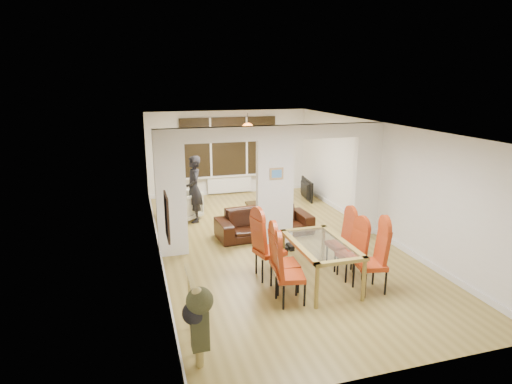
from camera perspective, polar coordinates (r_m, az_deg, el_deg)
name	(u,v)px	position (r m, az deg, el deg)	size (l,w,h in m)	color
floor	(274,243)	(9.56, 2.44, -6.83)	(5.00, 9.00, 0.01)	olive
room_walls	(275,186)	(9.16, 2.53, 0.75)	(5.00, 9.00, 2.60)	silver
divider_wall	(275,186)	(9.16, 2.53, 0.75)	(5.00, 0.18, 2.60)	white
bay_window_blinds	(229,147)	(13.32, -3.65, 6.06)	(3.00, 0.08, 1.80)	black
radiator	(230,184)	(13.51, -3.53, 1.01)	(1.40, 0.08, 0.50)	white
pendant_light	(248,129)	(12.20, -1.12, 8.37)	(0.36, 0.36, 0.36)	orange
stair_newel	(193,307)	(6.03, -8.44, -14.95)	(0.40, 1.20, 1.10)	#A08D49
wall_poster	(167,217)	(6.32, -11.81, -3.25)	(0.04, 0.52, 0.67)	gray
pillar_photo	(277,174)	(9.00, 2.76, 2.46)	(0.30, 0.03, 0.25)	#4C8CD8
dining_table	(320,263)	(7.72, 8.56, -9.34)	(0.93, 1.65, 0.77)	olive
dining_chair_la	(291,271)	(6.98, 4.64, -10.52)	(0.44, 0.44, 1.09)	#942D0F
dining_chair_lb	(285,260)	(7.37, 3.87, -9.00)	(0.44, 0.44, 1.11)	#942D0F
dining_chair_lc	(270,247)	(7.79, 1.84, -7.29)	(0.47, 0.47, 1.19)	#942D0F
dining_chair_ra	(371,259)	(7.54, 15.06, -8.67)	(0.47, 0.47, 1.17)	#942D0F
dining_chair_rb	(351,252)	(7.98, 12.54, -7.75)	(0.41, 0.41, 1.02)	#942D0F
dining_chair_rc	(340,241)	(8.35, 11.12, -6.47)	(0.43, 0.43, 1.06)	#942D0F
sofa	(264,222)	(9.91, 1.13, -4.02)	(2.21, 0.86, 0.64)	black
armchair	(181,206)	(11.11, -9.91, -1.88)	(0.82, 0.80, 0.75)	#B8B59C
person	(194,189)	(10.85, -8.26, 0.38)	(0.40, 0.62, 1.69)	black
television	(303,189)	(12.96, 6.35, 0.36)	(0.14, 1.06, 0.61)	black
coffee_table	(265,206)	(11.81, 1.27, -1.93)	(1.04, 0.52, 0.24)	black
bottle	(265,196)	(11.84, 1.25, -0.54)	(0.07, 0.07, 0.29)	#143F19
bowl	(268,200)	(11.88, 1.63, -1.10)	(0.20, 0.20, 0.05)	black
shoes	(287,247)	(9.21, 4.15, -7.36)	(0.25, 0.27, 0.10)	black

